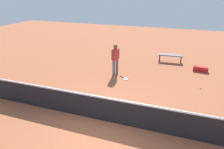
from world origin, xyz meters
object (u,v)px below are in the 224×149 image
(tennis_ball_near_player, at_px, (49,94))
(player_near_side, at_px, (115,57))
(tennis_ball_midcourt, at_px, (201,88))
(tennis_racket_near_player, at_px, (125,79))
(tennis_ball_by_net, at_px, (112,86))
(equipment_bag, at_px, (200,69))
(courtside_bench, at_px, (170,56))

(tennis_ball_near_player, bearing_deg, player_near_side, -121.89)
(player_near_side, height_order, tennis_ball_midcourt, player_near_side)
(tennis_racket_near_player, distance_m, tennis_ball_by_net, 1.15)
(player_near_side, distance_m, tennis_ball_near_player, 3.97)
(equipment_bag, bearing_deg, player_near_side, 24.75)
(tennis_racket_near_player, bearing_deg, tennis_ball_midcourt, -178.96)
(tennis_ball_near_player, xyz_separation_m, courtside_bench, (-4.71, -6.44, 0.38))
(player_near_side, height_order, tennis_ball_by_net, player_near_side)
(tennis_racket_near_player, bearing_deg, tennis_ball_near_player, 46.41)
(tennis_ball_near_player, distance_m, tennis_ball_midcourt, 7.05)
(tennis_racket_near_player, relative_size, tennis_ball_by_net, 8.88)
(tennis_ball_by_net, height_order, equipment_bag, equipment_bag)
(tennis_ball_by_net, bearing_deg, tennis_ball_midcourt, -163.72)
(tennis_racket_near_player, xyz_separation_m, tennis_ball_by_net, (0.33, 1.11, 0.02))
(tennis_ball_near_player, height_order, courtside_bench, courtside_bench)
(player_near_side, height_order, tennis_racket_near_player, player_near_side)
(tennis_ball_near_player, bearing_deg, tennis_racket_near_player, -133.59)
(player_near_side, distance_m, equipment_bag, 4.96)
(tennis_ball_near_player, bearing_deg, equipment_bag, -140.61)
(tennis_ball_near_player, bearing_deg, courtside_bench, -126.21)
(tennis_racket_near_player, distance_m, equipment_bag, 4.48)
(tennis_racket_near_player, height_order, tennis_ball_near_player, tennis_ball_near_player)
(player_near_side, xyz_separation_m, tennis_ball_midcourt, (-4.38, 0.34, -0.98))
(tennis_ball_midcourt, bearing_deg, courtside_bench, -64.14)
(player_near_side, distance_m, tennis_ball_midcourt, 4.50)
(tennis_racket_near_player, distance_m, courtside_bench, 4.11)
(player_near_side, bearing_deg, tennis_ball_near_player, 58.11)
(tennis_ball_by_net, bearing_deg, tennis_racket_near_player, -106.49)
(player_near_side, height_order, courtside_bench, player_near_side)
(tennis_racket_near_player, height_order, tennis_ball_by_net, tennis_ball_by_net)
(tennis_racket_near_player, relative_size, courtside_bench, 0.39)
(tennis_ball_midcourt, bearing_deg, player_near_side, -4.40)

